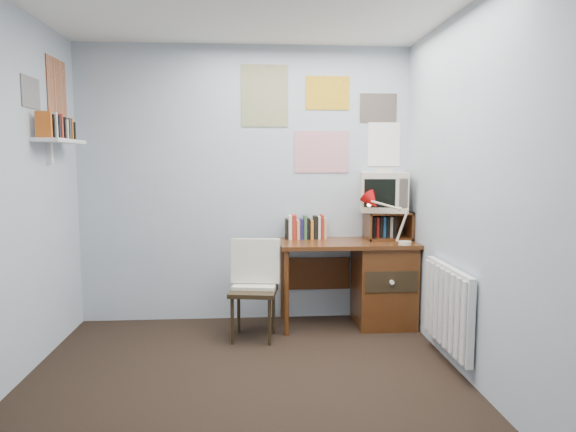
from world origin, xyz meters
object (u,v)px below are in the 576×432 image
crt_tv (384,190)px  tv_riser (388,225)px  wall_shelf (60,141)px  desk (377,280)px  radiator (448,307)px  desk_chair (253,292)px  desk_lamp (405,221)px

crt_tv → tv_riser: bearing=-16.5°
crt_tv → wall_shelf: 2.73m
desk → wall_shelf: size_ratio=1.94×
radiator → desk: bearing=107.2°
desk_chair → tv_riser: 1.38m
crt_tv → desk_chair: bearing=-149.7°
tv_riser → radiator: size_ratio=0.50×
crt_tv → radiator: crt_tv is taller
crt_tv → wall_shelf: (-2.65, -0.51, 0.42)m
wall_shelf → desk_lamp: bearing=3.3°
desk_chair → desk_lamp: desk_lamp is taller
desk_lamp → radiator: (0.11, -0.71, -0.54)m
desk → desk_lamp: bearing=-50.9°
desk_lamp → wall_shelf: size_ratio=0.65×
desk_lamp → tv_riser: bearing=86.6°
desk → radiator: bearing=-72.8°
desk → radiator: desk is taller
wall_shelf → tv_riser: bearing=10.3°
tv_riser → wall_shelf: bearing=-169.7°
crt_tv → wall_shelf: size_ratio=0.66×
radiator → wall_shelf: 3.15m
desk_lamp → tv_riser: (-0.06, 0.33, -0.08)m
crt_tv → radiator: (0.21, -1.06, -0.78)m
crt_tv → radiator: size_ratio=0.51×
desk → desk_chair: bearing=-164.6°
desk → desk_lamp: (0.18, -0.22, 0.56)m
radiator → tv_riser: bearing=99.3°
desk → crt_tv: 0.81m
desk → desk_chair: size_ratio=1.51×
crt_tv → wall_shelf: wall_shelf is taller
desk → crt_tv: crt_tv is taller
desk_chair → radiator: desk_chair is taller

